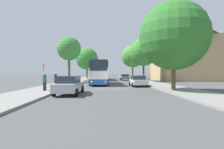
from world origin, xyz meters
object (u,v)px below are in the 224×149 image
object	(u,v)px
pedestrian_waiting_far	(45,80)
tree_right_mid	(144,52)
bus_front	(99,72)
pedestrian_walking_back	(45,82)
parked_car_right_far	(125,77)
parked_car_right_near	(138,81)
tree_right_far	(174,36)
tree_left_near	(69,49)
bus_stop_sign	(43,73)
pedestrian_waiting_near	(56,80)
tree_left_far	(87,59)
parked_car_left_curb	(69,85)
tree_right_near	(133,56)
bus_middle	(101,73)

from	to	relation	value
pedestrian_waiting_far	tree_right_mid	size ratio (longest dim) A/B	0.18
bus_front	pedestrian_walking_back	size ratio (longest dim) A/B	6.66
parked_car_right_far	parked_car_right_near	bearing A→B (deg)	87.67
tree_right_far	parked_car_right_far	bearing A→B (deg)	94.42
pedestrian_waiting_far	tree_left_near	world-z (taller)	tree_left_near
tree_left_near	pedestrian_walking_back	bearing A→B (deg)	-86.48
parked_car_right_near	tree_right_mid	bearing A→B (deg)	-106.44
bus_stop_sign	pedestrian_waiting_near	world-z (taller)	bus_stop_sign
parked_car_right_near	bus_stop_sign	xyz separation A→B (m)	(-11.37, -3.31, 1.07)
tree_left_near	tree_left_far	bearing A→B (deg)	86.23
bus_front	parked_car_right_far	xyz separation A→B (m)	(5.72, 13.84, -1.13)
tree_right_mid	parked_car_left_curb	bearing A→B (deg)	-117.25
pedestrian_waiting_far	tree_right_near	size ratio (longest dim) A/B	0.16
bus_middle	tree_left_near	world-z (taller)	tree_left_near
parked_car_left_curb	tree_right_mid	size ratio (longest dim) A/B	0.51
parked_car_right_far	tree_right_mid	size ratio (longest dim) A/B	0.46
bus_front	pedestrian_walking_back	world-z (taller)	bus_front
bus_stop_sign	tree_left_far	size ratio (longest dim) A/B	0.30
tree_left_near	parked_car_left_curb	bearing A→B (deg)	-78.26
pedestrian_waiting_far	tree_right_far	distance (m)	15.02
tree_left_far	tree_right_far	world-z (taller)	tree_left_far
parked_car_right_far	tree_right_near	bearing A→B (deg)	-110.74
bus_middle	pedestrian_walking_back	bearing A→B (deg)	-99.73
parked_car_left_curb	pedestrian_waiting_near	world-z (taller)	pedestrian_waiting_near
pedestrian_waiting_near	tree_right_mid	distance (m)	21.58
bus_middle	pedestrian_walking_back	size ratio (longest dim) A/B	6.98
parked_car_right_near	tree_left_near	bearing A→B (deg)	-41.36
bus_front	parked_car_left_curb	xyz separation A→B (m)	(-2.03, -12.96, -1.09)
bus_front	pedestrian_waiting_far	world-z (taller)	bus_front
bus_middle	pedestrian_waiting_far	xyz separation A→B (m)	(-6.15, -22.01, -0.82)
tree_right_far	tree_right_mid	bearing A→B (deg)	85.87
tree_right_near	tree_right_mid	size ratio (longest dim) A/B	1.09
parked_car_right_near	tree_right_mid	xyz separation A→B (m)	(3.68, 13.33, 5.44)
tree_right_near	parked_car_left_curb	bearing A→B (deg)	-106.99
bus_middle	parked_car_right_far	bearing A→B (deg)	-9.27
pedestrian_waiting_far	tree_left_far	size ratio (longest dim) A/B	0.18
tree_left_far	pedestrian_waiting_far	bearing A→B (deg)	-93.05
pedestrian_waiting_near	pedestrian_walking_back	xyz separation A→B (m)	(0.17, -4.22, -0.01)
pedestrian_waiting_near	parked_car_left_curb	bearing A→B (deg)	-112.48
bus_front	parked_car_right_far	world-z (taller)	bus_front
pedestrian_walking_back	tree_right_near	size ratio (longest dim) A/B	0.17
pedestrian_walking_back	tree_right_mid	world-z (taller)	tree_right_mid
pedestrian_waiting_near	tree_right_far	xyz separation A→B (m)	(12.55, -4.29, 4.39)
tree_left_near	bus_middle	bearing A→B (deg)	60.29
parked_car_right_near	tree_left_near	size ratio (longest dim) A/B	0.48
bus_front	tree_right_mid	size ratio (longest dim) A/B	1.25
pedestrian_waiting_far	tree_right_mid	xyz separation A→B (m)	(15.19, 15.81, 5.24)
parked_car_left_curb	pedestrian_walking_back	size ratio (longest dim) A/B	2.74
parked_car_left_curb	pedestrian_waiting_near	distance (m)	6.65
bus_middle	pedestrian_waiting_near	xyz separation A→B (m)	(-4.94, -21.80, -0.77)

